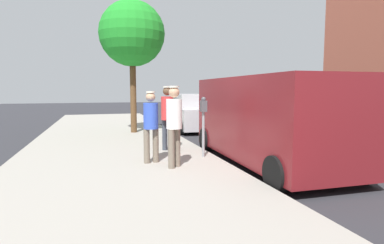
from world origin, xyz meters
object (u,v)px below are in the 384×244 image
Objects in this scene: parked_sedan_behind at (193,113)px; pedestrian_in_red at (167,114)px; pedestrian_in_blue at (151,122)px; pedestrian_in_white at (174,121)px; street_tree at (132,34)px; parking_meter_near at (203,116)px; parked_van at (268,118)px.

pedestrian_in_red is at bearing 66.04° from parked_sedan_behind.
parked_sedan_behind is (-3.08, -6.74, -0.35)m from pedestrian_in_blue.
pedestrian_in_white is 6.67m from street_tree.
pedestrian_in_white is 0.35× the size of street_tree.
pedestrian_in_white is 0.40× the size of parked_sedan_behind.
parked_sedan_behind is (-1.71, -6.50, -0.43)m from parking_meter_near.
pedestrian_in_red is 0.35× the size of street_tree.
pedestrian_in_white reaches higher than pedestrian_in_blue.
parking_meter_near is at bearing 75.26° from parked_sedan_behind.
parked_van reaches higher than pedestrian_in_white.
pedestrian_in_red is 5.92m from parked_sedan_behind.
street_tree is (-0.20, -5.44, 2.89)m from pedestrian_in_blue.
pedestrian_in_red is at bearing -97.91° from pedestrian_in_white.
parked_sedan_behind is at bearing -155.72° from street_tree.
pedestrian_in_blue is 2.88m from parked_van.
pedestrian_in_white is at bearing 6.91° from parked_van.
street_tree is (2.67, -5.74, 2.84)m from parked_van.
parked_van is (-1.50, 0.54, -0.03)m from parking_meter_near.
pedestrian_in_blue is 0.73m from pedestrian_in_white.
pedestrian_in_blue reaches higher than parking_meter_near.
parked_sedan_behind is (-2.67, -7.34, -0.43)m from pedestrian_in_white.
parked_van is at bearing -173.09° from pedestrian_in_white.
pedestrian_in_white reaches higher than parking_meter_near.
parking_meter_near is 1.30m from pedestrian_in_red.
parked_sedan_behind is (-2.40, -5.40, -0.44)m from pedestrian_in_red.
parking_meter_near is 1.27m from pedestrian_in_white.
parking_meter_near is 6.73m from parked_sedan_behind.
pedestrian_in_white is (-0.41, 0.60, 0.08)m from pedestrian_in_blue.
pedestrian_in_red is (-0.27, -1.94, 0.01)m from pedestrian_in_white.
parked_sedan_behind is 4.53m from street_tree.
pedestrian_in_blue is (1.37, 0.25, -0.08)m from parking_meter_near.
parked_van is 1.17× the size of parked_sedan_behind.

